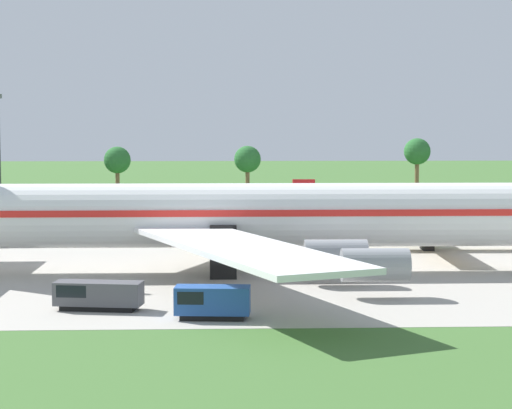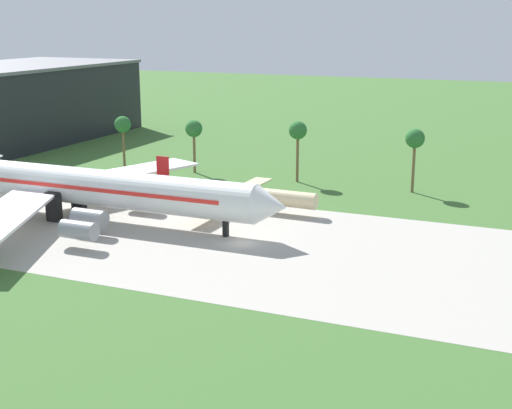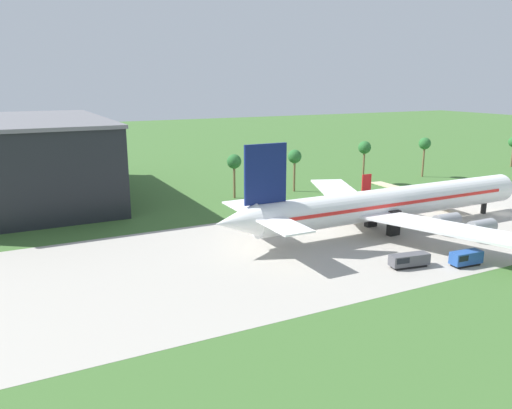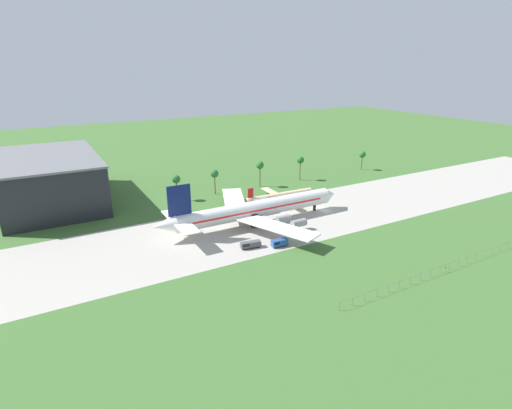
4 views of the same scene
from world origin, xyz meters
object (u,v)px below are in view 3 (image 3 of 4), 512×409
Objects in this scene: jet_airliner at (390,203)px; fuel_truck at (465,258)px; terminal_building at (27,159)px; regional_aircraft at (412,191)px; baggage_tug at (408,260)px.

jet_airliner reaches higher than fuel_truck.
jet_airliner is at bearing -44.80° from terminal_building.
regional_aircraft is at bearing 57.17° from fuel_truck.
fuel_truck is at bearing -122.83° from regional_aircraft.
fuel_truck is at bearing -97.48° from jet_airliner.
regional_aircraft is 43.63m from fuel_truck.
baggage_tug is at bearing -123.17° from jet_airliner.
fuel_truck is (-23.64, -36.64, -1.32)m from regional_aircraft.
baggage_tug is 1.23× the size of fuel_truck.
regional_aircraft reaches higher than baggage_tug.
baggage_tug is 9.30m from fuel_truck.
terminal_building reaches higher than baggage_tug.
terminal_building reaches higher than fuel_truck.
regional_aircraft is 46.14m from baggage_tug.
fuel_truck is (-2.75, -20.93, -4.10)m from jet_airliner.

